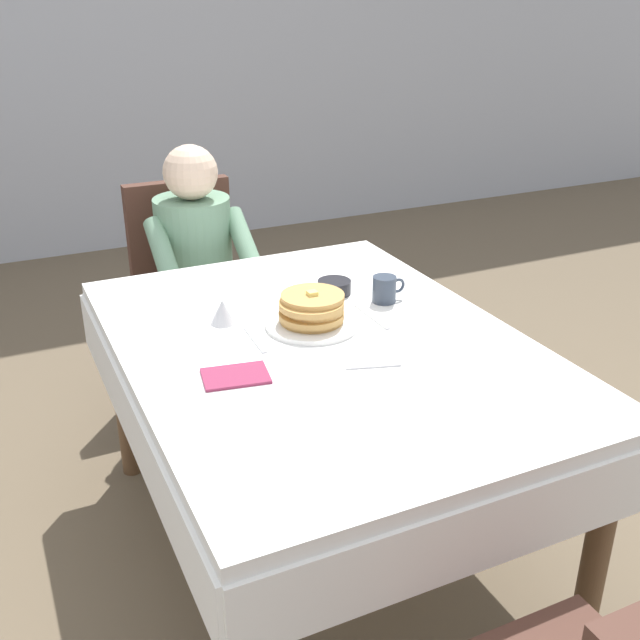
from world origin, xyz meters
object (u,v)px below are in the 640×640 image
knife_right_of_plate (372,317)px  spoon_near_edge (374,366)px  chair_diner (189,279)px  diner_person (198,260)px  dining_table_main (322,368)px  fork_left_of_plate (255,340)px  breakfast_stack (312,308)px  syrup_pitcher (223,312)px  cup_coffee (385,289)px  plate_breakfast (312,323)px  bowl_butter (334,287)px

knife_right_of_plate → spoon_near_edge: 0.33m
chair_diner → diner_person: 0.21m
dining_table_main → fork_left_of_plate: bearing=154.5°
diner_person → knife_right_of_plate: bearing=106.5°
breakfast_stack → syrup_pitcher: 0.27m
dining_table_main → cup_coffee: cup_coffee is taller
plate_breakfast → breakfast_stack: bearing=-118.3°
chair_diner → plate_breakfast: 1.09m
chair_diner → fork_left_of_plate: size_ratio=5.17×
dining_table_main → bowl_butter: size_ratio=13.85×
dining_table_main → knife_right_of_plate: (0.21, 0.08, 0.09)m
chair_diner → breakfast_stack: bearing=94.5°
dining_table_main → spoon_near_edge: 0.23m
diner_person → knife_right_of_plate: (0.28, -0.93, 0.07)m
fork_left_of_plate → plate_breakfast: bearing=-81.1°
dining_table_main → plate_breakfast: size_ratio=5.44×
cup_coffee → fork_left_of_plate: cup_coffee is taller
cup_coffee → spoon_near_edge: (-0.25, -0.38, -0.04)m
chair_diner → syrup_pitcher: size_ratio=11.62×
dining_table_main → cup_coffee: size_ratio=13.49×
plate_breakfast → fork_left_of_plate: bearing=-174.0°
plate_breakfast → fork_left_of_plate: 0.19m
breakfast_stack → bowl_butter: bearing=49.7°
breakfast_stack → knife_right_of_plate: 0.20m
fork_left_of_plate → knife_right_of_plate: (0.38, 0.00, 0.00)m
cup_coffee → knife_right_of_plate: (-0.10, -0.09, -0.04)m
spoon_near_edge → diner_person: bearing=112.6°
breakfast_stack → fork_left_of_plate: 0.20m
bowl_butter → plate_breakfast: bearing=-130.4°
dining_table_main → diner_person: (-0.07, 1.01, 0.02)m
syrup_pitcher → spoon_near_edge: bearing=-58.3°
breakfast_stack → fork_left_of_plate: bearing=-174.7°
cup_coffee → bowl_butter: 0.18m
bowl_butter → knife_right_of_plate: size_ratio=0.55×
breakfast_stack → fork_left_of_plate: size_ratio=1.12×
diner_person → fork_left_of_plate: bearing=83.6°
fork_left_of_plate → cup_coffee: bearing=-76.2°
breakfast_stack → spoon_near_edge: breakfast_stack is taller
bowl_butter → spoon_near_edge: 0.53m
breakfast_stack → spoon_near_edge: (0.04, -0.31, -0.06)m
syrup_pitcher → knife_right_of_plate: bearing=-19.7°
diner_person → bowl_butter: bearing=110.0°
dining_table_main → fork_left_of_plate: fork_left_of_plate is taller
fork_left_of_plate → diner_person: bearing=-3.6°
breakfast_stack → cup_coffee: 0.30m
knife_right_of_plate → spoon_near_edge: size_ratio=1.33×
syrup_pitcher → bowl_butter: bearing=9.9°
plate_breakfast → fork_left_of_plate: plate_breakfast is taller
syrup_pitcher → knife_right_of_plate: (0.42, -0.15, -0.04)m
dining_table_main → syrup_pitcher: size_ratio=19.05×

